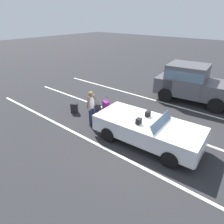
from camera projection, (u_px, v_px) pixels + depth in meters
ground_plane at (146, 142)px, 7.84m from camera, size 80.00×80.00×0.00m
lot_line_near at (126, 159)px, 6.90m from camera, size 18.00×0.12×0.01m
lot_line_mid at (161, 128)px, 8.77m from camera, size 18.00×0.12×0.01m
lot_line_far at (184, 108)px, 10.64m from camera, size 18.00×0.12×0.01m
convertible_car at (152, 131)px, 7.47m from camera, size 4.23×2.01×1.24m
suitcase_large_black at (97, 110)px, 9.61m from camera, size 0.55×0.50×1.05m
suitcase_medium_bright at (106, 107)px, 10.07m from camera, size 0.46×0.39×0.86m
suitcase_small_carryon at (74, 108)px, 10.09m from camera, size 0.39×0.34×0.50m
traveler_person at (92, 107)px, 8.63m from camera, size 0.24×0.61×1.65m
parked_pickup_truck_near at (195, 83)px, 11.05m from camera, size 5.18×2.48×2.10m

